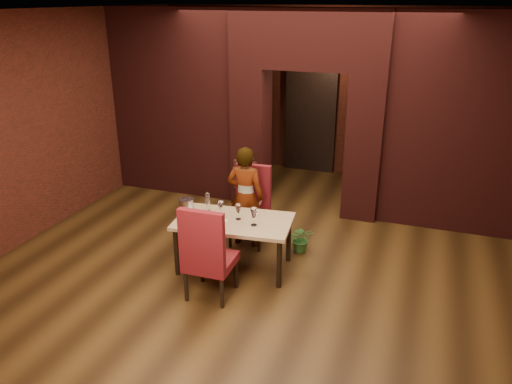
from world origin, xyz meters
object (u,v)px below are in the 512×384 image
wine_glass_a (221,209)px  potted_plant (301,239)px  chair_far (249,207)px  wine_bucket (186,208)px  person_seated (245,197)px  wine_glass_b (238,212)px  water_bottle (207,201)px  chair_near (210,250)px  dining_table (234,244)px  wine_glass_c (254,217)px

wine_glass_a → potted_plant: wine_glass_a is taller
chair_far → potted_plant: (0.78, -0.01, -0.37)m
wine_bucket → person_seated: bearing=56.7°
wine_glass_b → water_bottle: size_ratio=0.77×
person_seated → chair_near: bearing=92.8°
dining_table → wine_glass_a: bearing=159.3°
dining_table → wine_glass_c: size_ratio=6.45×
wine_glass_c → water_bottle: size_ratio=0.87×
chair_near → wine_glass_b: (0.07, 0.72, 0.20)m
chair_near → water_bottle: bearing=-64.8°
person_seated → wine_glass_a: 0.65m
chair_near → chair_far: bearing=-89.4°
potted_plant → person_seated: bearing=-177.0°
dining_table → chair_far: 0.77m
wine_glass_c → wine_glass_b: bearing=158.0°
person_seated → water_bottle: person_seated is taller
person_seated → water_bottle: bearing=57.2°
wine_glass_b → water_bottle: (-0.49, 0.12, 0.03)m
dining_table → chair_near: bearing=-98.0°
wine_bucket → water_bottle: bearing=54.1°
dining_table → person_seated: size_ratio=1.01×
potted_plant → chair_far: bearing=179.5°
chair_far → potted_plant: bearing=-2.9°
chair_far → wine_glass_b: bearing=-83.0°
chair_far → wine_glass_b: chair_far is taller
water_bottle → person_seated: bearing=57.9°
wine_glass_c → water_bottle: water_bottle is taller
wine_glass_b → dining_table: bearing=-143.0°
wine_glass_a → potted_plant: bearing=36.7°
wine_bucket → wine_glass_b: bearing=11.3°
wine_glass_c → potted_plant: wine_glass_c is taller
person_seated → wine_glass_b: (0.15, -0.65, 0.06)m
wine_glass_b → wine_glass_a: bearing=177.2°
dining_table → chair_near: 0.72m
chair_far → wine_glass_c: (0.36, -0.80, 0.24)m
person_seated → water_bottle: 0.64m
person_seated → wine_glass_c: bearing=117.3°
person_seated → wine_glass_a: (-0.10, -0.64, 0.06)m
water_bottle → potted_plant: (1.15, 0.57, -0.63)m
person_seated → wine_glass_b: 0.67m
wine_glass_c → dining_table: bearing=168.2°
dining_table → wine_glass_b: bearing=30.4°
chair_near → wine_bucket: (-0.60, 0.58, 0.22)m
person_seated → wine_glass_b: bearing=102.4°
dining_table → chair_far: (-0.07, 0.74, 0.22)m
wine_glass_a → water_bottle: bearing=155.8°
chair_far → chair_near: 1.42m
chair_far → wine_glass_a: (-0.13, -0.69, 0.23)m
dining_table → wine_glass_a: size_ratio=7.30×
water_bottle → wine_glass_b: bearing=-13.8°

